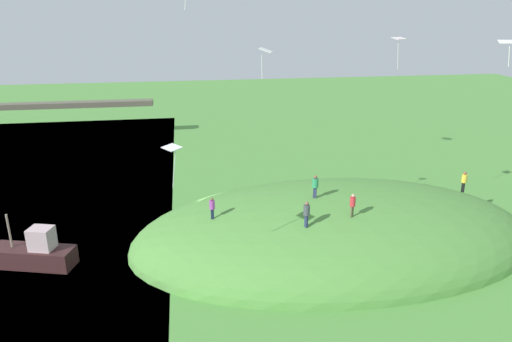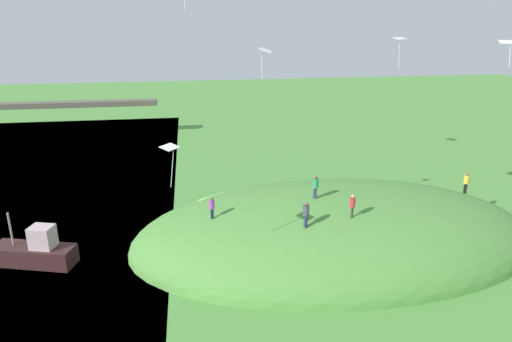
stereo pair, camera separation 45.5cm
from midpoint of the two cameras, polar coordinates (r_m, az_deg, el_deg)
ground_plane at (r=38.05m, az=-5.43°, el=-6.62°), size 160.00×160.00×0.00m
grass_hill at (r=36.17m, az=9.10°, el=-8.24°), size 30.27×17.38×7.53m
boat_on_lake at (r=35.41m, az=-25.62°, el=-9.00°), size 5.83×3.19×3.70m
person_with_child at (r=33.29m, az=6.81°, el=-1.57°), size 0.57×0.57×1.70m
person_watching_kites at (r=41.71m, az=23.66°, el=-0.92°), size 0.50×0.50×1.80m
person_near_shore at (r=31.33m, az=11.24°, el=-3.78°), size 0.50×0.50×1.62m
person_on_hilltop at (r=29.96m, az=5.72°, el=-4.87°), size 0.55×0.55×1.76m
person_walking_path at (r=31.83m, az=-5.75°, el=-4.19°), size 0.44×0.44×1.56m
kite_0 at (r=30.07m, az=0.71°, el=14.33°), size 1.07×1.30×1.91m
kite_1 at (r=29.82m, az=27.77°, el=13.59°), size 1.02×0.87×1.39m
kite_2 at (r=23.87m, az=-10.69°, el=2.52°), size 1.12×1.21×2.30m
kite_4 at (r=35.19m, az=16.60°, el=14.95°), size 1.13×0.98×2.18m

